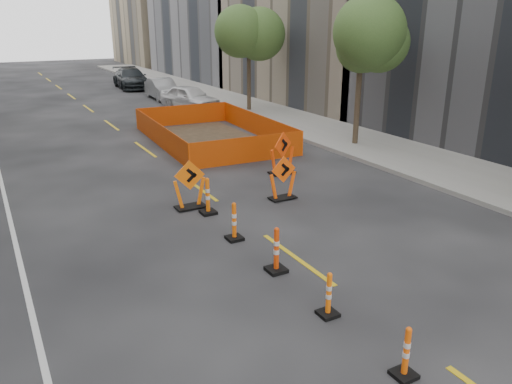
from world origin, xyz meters
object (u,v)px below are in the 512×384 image
channelizer_5 (234,221)px  chevron_sign_right (282,153)px  parked_car_far (131,78)px  channelizer_4 (276,250)px  chevron_sign_center (283,178)px  parked_car_near (190,98)px  channelizer_6 (208,196)px  parked_car_mid (162,89)px  chevron_sign_left (190,184)px  channelizer_2 (406,352)px  channelizer_3 (329,294)px

channelizer_5 → chevron_sign_right: chevron_sign_right is taller
parked_car_far → channelizer_4: bearing=-96.4°
channelizer_5 → chevron_sign_center: chevron_sign_center is taller
parked_car_near → chevron_sign_center: bearing=-119.7°
channelizer_4 → channelizer_6: size_ratio=0.98×
parked_car_mid → chevron_sign_right: bearing=-93.8°
channelizer_5 → chevron_sign_left: (-0.14, 2.68, 0.24)m
chevron_sign_right → channelizer_4: bearing=-143.2°
channelizer_2 → chevron_sign_center: chevron_sign_center is taller
channelizer_6 → parked_car_far: bearing=78.5°
channelizer_4 → channelizer_6: (0.09, 3.99, 0.01)m
channelizer_2 → channelizer_3: bearing=90.3°
channelizer_6 → parked_car_near: bearing=69.7°
channelizer_3 → parked_car_far: (5.97, 34.60, 0.34)m
channelizer_3 → channelizer_4: bearing=88.6°
channelizer_2 → parked_car_far: (5.96, 36.59, 0.34)m
chevron_sign_right → channelizer_2: bearing=-132.1°
channelizer_2 → chevron_sign_center: (2.70, 7.99, 0.25)m
channelizer_4 → chevron_sign_center: chevron_sign_center is taller
channelizer_3 → channelizer_2: bearing=-89.7°
chevron_sign_right → parked_car_far: size_ratio=0.28×
channelizer_3 → channelizer_5: size_ratio=0.90×
channelizer_5 → channelizer_6: channelizer_6 is taller
parked_car_mid → chevron_sign_left: bearing=-104.4°
parked_car_near → parked_car_mid: (-0.08, 4.97, -0.04)m
chevron_sign_center → parked_car_far: size_ratio=0.26×
chevron_sign_right → parked_car_near: size_ratio=0.36×
channelizer_5 → chevron_sign_center: (2.71, 2.00, 0.20)m
channelizer_6 → chevron_sign_right: (4.00, 2.35, 0.23)m
channelizer_3 → parked_car_mid: (6.28, 27.79, 0.25)m
parked_car_far → chevron_sign_left: bearing=-98.5°
channelizer_3 → chevron_sign_center: bearing=65.7°
channelizer_5 → parked_car_far: size_ratio=0.19×
channelizer_4 → parked_car_far: size_ratio=0.20×
channelizer_4 → chevron_sign_center: bearing=56.4°
channelizer_2 → channelizer_3: 2.00m
chevron_sign_center → parked_car_mid: (3.57, 21.79, 0.01)m
channelizer_5 → channelizer_2: bearing=-89.9°
channelizer_5 → parked_car_near: bearing=71.3°
parked_car_near → parked_car_far: size_ratio=0.80×
channelizer_2 → channelizer_5: bearing=90.1°
parked_car_near → parked_car_mid: 4.97m
parked_car_near → channelizer_5: bearing=-126.1°
chevron_sign_center → parked_car_near: size_ratio=0.32×
channelizer_4 → parked_car_near: size_ratio=0.25×
channelizer_2 → parked_car_near: (6.35, 24.82, 0.29)m
channelizer_2 → parked_car_near: bearing=75.6°
parked_car_mid → parked_car_far: 6.82m
chevron_sign_left → chevron_sign_center: 2.93m
channelizer_5 → parked_car_mid: size_ratio=0.24×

